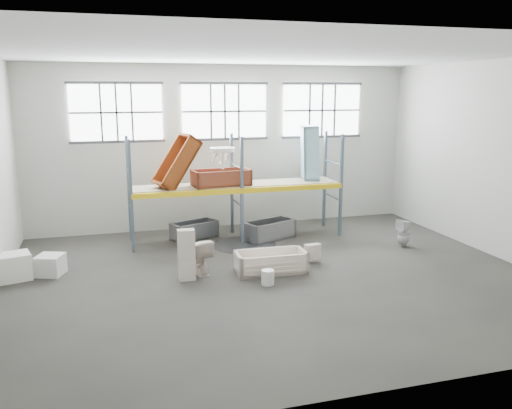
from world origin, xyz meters
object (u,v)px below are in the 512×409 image
object	(u,v)px
steel_tub_right	(269,230)
carton_near	(14,267)
toilet_beige	(198,256)
toilet_white	(404,233)
steel_tub_left	(194,230)
blue_tub_upright	(310,153)
cistern_tall	(187,255)
rust_tub_flat	(221,178)
bathtub_beige	(271,262)
bucket	(268,277)

from	to	relation	value
steel_tub_right	carton_near	size ratio (longest dim) A/B	2.06
toilet_beige	toilet_white	size ratio (longest dim) A/B	1.09
steel_tub_left	blue_tub_upright	world-z (taller)	blue_tub_upright
steel_tub_left	blue_tub_upright	size ratio (longest dim) A/B	0.83
blue_tub_upright	cistern_tall	bearing A→B (deg)	-142.13
steel_tub_left	cistern_tall	bearing A→B (deg)	-102.35
rust_tub_flat	steel_tub_right	bearing A→B (deg)	-11.25
steel_tub_left	blue_tub_upright	bearing A→B (deg)	-1.78
toilet_beige	blue_tub_upright	size ratio (longest dim) A/B	0.52
toilet_beige	carton_near	size ratio (longest dim) A/B	1.19
cistern_tall	toilet_white	xyz separation A→B (m)	(6.16, 0.98, -0.20)
cistern_tall	carton_near	distance (m)	3.95
bathtub_beige	toilet_white	size ratio (longest dim) A/B	2.17
rust_tub_flat	bucket	xyz separation A→B (m)	(0.19, -3.82, -1.65)
cistern_tall	toilet_white	world-z (taller)	cistern_tall
blue_tub_upright	toilet_beige	bearing A→B (deg)	-143.33
bucket	bathtub_beige	bearing A→B (deg)	67.91
cistern_tall	steel_tub_right	world-z (taller)	cistern_tall
bathtub_beige	steel_tub_left	size ratio (longest dim) A/B	1.25
cistern_tall	toilet_beige	bearing A→B (deg)	51.09
bathtub_beige	toilet_white	world-z (taller)	toilet_white
toilet_beige	bathtub_beige	bearing A→B (deg)	151.99
steel_tub_left	rust_tub_flat	bearing A→B (deg)	-30.10
toilet_beige	rust_tub_flat	xyz separation A→B (m)	(1.15, 2.62, 1.40)
toilet_beige	rust_tub_flat	bearing A→B (deg)	-128.20
rust_tub_flat	bathtub_beige	bearing A→B (deg)	-80.35
toilet_beige	toilet_white	xyz separation A→B (m)	(5.83, 0.59, -0.04)
bathtub_beige	cistern_tall	xyz separation A→B (m)	(-2.00, 0.01, 0.34)
cistern_tall	steel_tub_left	xyz separation A→B (m)	(0.75, 3.43, -0.34)
toilet_white	steel_tub_right	bearing A→B (deg)	-132.28
bathtub_beige	blue_tub_upright	world-z (taller)	blue_tub_upright
cistern_tall	steel_tub_right	distance (m)	3.95
cistern_tall	bathtub_beige	bearing A→B (deg)	1.46
cistern_tall	steel_tub_left	bearing A→B (deg)	79.33
blue_tub_upright	steel_tub_right	bearing A→B (deg)	-158.07
toilet_beige	bucket	distance (m)	1.81
bucket	toilet_white	bearing A→B (deg)	21.67
bathtub_beige	carton_near	xyz separation A→B (m)	(-5.77, 1.12, 0.06)
steel_tub_right	toilet_white	bearing A→B (deg)	-27.89
toilet_beige	steel_tub_right	world-z (taller)	toilet_beige
bucket	cistern_tall	bearing A→B (deg)	154.15
blue_tub_upright	carton_near	world-z (taller)	blue_tub_upright
steel_tub_right	bucket	world-z (taller)	steel_tub_right
blue_tub_upright	carton_near	distance (m)	8.61
cistern_tall	rust_tub_flat	world-z (taller)	rust_tub_flat
blue_tub_upright	steel_tub_left	bearing A→B (deg)	178.22
cistern_tall	bucket	distance (m)	1.90
bathtub_beige	bucket	xyz separation A→B (m)	(-0.33, -0.80, -0.08)
toilet_beige	steel_tub_right	distance (m)	3.43
toilet_beige	blue_tub_upright	world-z (taller)	blue_tub_upright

